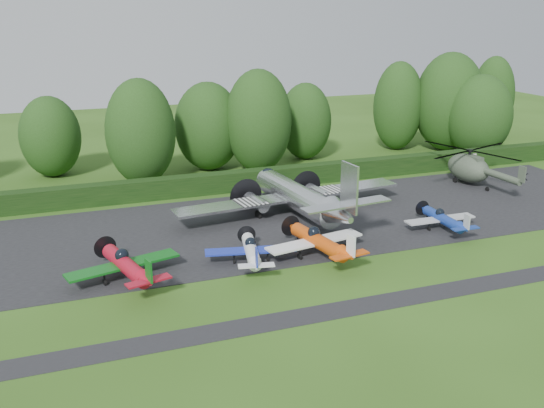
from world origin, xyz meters
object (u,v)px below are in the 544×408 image
object	(u,v)px
transport_plane	(298,197)
light_plane_white	(251,251)
light_plane_orange	(319,241)
sign_board	(464,160)
light_plane_red	(126,265)
light_plane_blue	(443,219)
helicopter	(469,166)

from	to	relation	value
transport_plane	light_plane_white	xyz separation A→B (m)	(-7.09, -8.35, -0.90)
light_plane_white	light_plane_orange	world-z (taller)	light_plane_orange
light_plane_orange	sign_board	size ratio (longest dim) A/B	2.39
light_plane_red	light_plane_white	world-z (taller)	light_plane_red
sign_board	light_plane_blue	bearing A→B (deg)	-126.48
light_plane_white	sign_board	bearing A→B (deg)	16.34
light_plane_orange	light_plane_white	bearing A→B (deg)	-174.71
light_plane_red	light_plane_orange	xyz separation A→B (m)	(14.12, -0.53, 0.01)
light_plane_red	light_plane_white	bearing A→B (deg)	14.54
transport_plane	sign_board	bearing A→B (deg)	25.46
light_plane_white	helicopter	xyz separation A→B (m)	(28.23, 12.23, 0.94)
sign_board	transport_plane	bearing A→B (deg)	-156.07
light_plane_white	light_plane_blue	size ratio (longest dim) A/B	1.06
light_plane_red	light_plane_orange	world-z (taller)	light_plane_orange
light_plane_red	light_plane_white	xyz separation A→B (m)	(8.94, -0.08, -0.19)
helicopter	transport_plane	bearing A→B (deg)	-166.41
light_plane_orange	helicopter	world-z (taller)	helicopter
light_plane_blue	helicopter	xyz separation A→B (m)	(10.85, 11.01, 1.00)
transport_plane	sign_board	distance (m)	25.19
transport_plane	light_plane_red	size ratio (longest dim) A/B	2.66
light_plane_orange	helicopter	distance (m)	26.32
light_plane_white	light_plane_red	bearing A→B (deg)	167.66
sign_board	light_plane_white	bearing A→B (deg)	-146.90
transport_plane	light_plane_red	world-z (taller)	transport_plane
transport_plane	sign_board	world-z (taller)	transport_plane
light_plane_orange	helicopter	size ratio (longest dim) A/B	0.61
light_plane_white	helicopter	bearing A→B (deg)	11.60
transport_plane	light_plane_orange	size ratio (longest dim) A/B	2.63
light_plane_red	light_plane_white	size ratio (longest dim) A/B	1.18
transport_plane	helicopter	size ratio (longest dim) A/B	1.62
light_plane_red	helicopter	world-z (taller)	helicopter
light_plane_orange	sign_board	distance (m)	30.82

